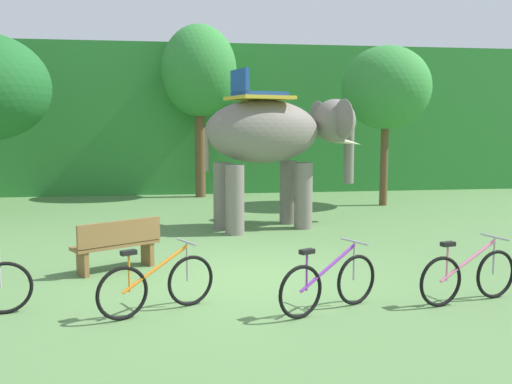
{
  "coord_description": "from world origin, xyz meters",
  "views": [
    {
      "loc": [
        -1.15,
        -8.91,
        2.5
      ],
      "look_at": [
        0.28,
        1.0,
        1.3
      ],
      "focal_mm": 39.31,
      "sensor_mm": 36.0,
      "label": 1
    }
  ],
  "objects_px": {
    "elephant": "(276,137)",
    "bike_purple": "(329,283)",
    "tree_center_right": "(386,88)",
    "bike_pink": "(469,276)",
    "wooden_bench": "(117,244)",
    "bike_orange": "(157,285)",
    "tree_center": "(199,72)"
  },
  "relations": [
    {
      "from": "elephant",
      "to": "bike_purple",
      "type": "height_order",
      "value": "elephant"
    },
    {
      "from": "tree_center_right",
      "to": "bike_pink",
      "type": "xyz_separation_m",
      "value": [
        -2.35,
        -9.43,
        -3.23
      ]
    },
    {
      "from": "wooden_bench",
      "to": "bike_purple",
      "type": "bearing_deg",
      "value": -40.32
    },
    {
      "from": "bike_orange",
      "to": "wooden_bench",
      "type": "xyz_separation_m",
      "value": [
        -0.74,
        2.29,
        0.09
      ]
    },
    {
      "from": "bike_purple",
      "to": "wooden_bench",
      "type": "distance_m",
      "value": 3.97
    },
    {
      "from": "tree_center",
      "to": "tree_center_right",
      "type": "distance_m",
      "value": 6.3
    },
    {
      "from": "elephant",
      "to": "bike_orange",
      "type": "xyz_separation_m",
      "value": [
        -2.67,
        -5.96,
        -1.82
      ]
    },
    {
      "from": "elephant",
      "to": "tree_center_right",
      "type": "bearing_deg",
      "value": 39.29
    },
    {
      "from": "tree_center_right",
      "to": "bike_pink",
      "type": "bearing_deg",
      "value": -103.98
    },
    {
      "from": "wooden_bench",
      "to": "tree_center_right",
      "type": "bearing_deg",
      "value": 43.11
    },
    {
      "from": "bike_pink",
      "to": "tree_center_right",
      "type": "bearing_deg",
      "value": 76.02
    },
    {
      "from": "tree_center_right",
      "to": "wooden_bench",
      "type": "distance_m",
      "value": 10.65
    },
    {
      "from": "bike_purple",
      "to": "wooden_bench",
      "type": "bearing_deg",
      "value": 139.68
    },
    {
      "from": "elephant",
      "to": "bike_purple",
      "type": "bearing_deg",
      "value": -93.55
    },
    {
      "from": "tree_center",
      "to": "bike_purple",
      "type": "distance_m",
      "value": 13.06
    },
    {
      "from": "tree_center_right",
      "to": "tree_center",
      "type": "bearing_deg",
      "value": 152.59
    },
    {
      "from": "tree_center_right",
      "to": "elephant",
      "type": "relative_size",
      "value": 1.16
    },
    {
      "from": "bike_orange",
      "to": "wooden_bench",
      "type": "relative_size",
      "value": 1.03
    },
    {
      "from": "elephant",
      "to": "bike_pink",
      "type": "distance_m",
      "value": 6.62
    },
    {
      "from": "bike_purple",
      "to": "bike_pink",
      "type": "bearing_deg",
      "value": 2.61
    },
    {
      "from": "tree_center",
      "to": "bike_orange",
      "type": "bearing_deg",
      "value": -95.28
    },
    {
      "from": "bike_orange",
      "to": "bike_purple",
      "type": "bearing_deg",
      "value": -6.89
    },
    {
      "from": "tree_center",
      "to": "wooden_bench",
      "type": "distance_m",
      "value": 10.72
    },
    {
      "from": "tree_center",
      "to": "tree_center_right",
      "type": "relative_size",
      "value": 1.2
    },
    {
      "from": "tree_center_right",
      "to": "wooden_bench",
      "type": "xyz_separation_m",
      "value": [
        -7.43,
        -6.96,
        -3.14
      ]
    },
    {
      "from": "bike_orange",
      "to": "bike_pink",
      "type": "height_order",
      "value": "same"
    },
    {
      "from": "elephant",
      "to": "wooden_bench",
      "type": "xyz_separation_m",
      "value": [
        -3.41,
        -3.67,
        -1.72
      ]
    },
    {
      "from": "tree_center_right",
      "to": "elephant",
      "type": "distance_m",
      "value": 5.38
    },
    {
      "from": "tree_center_right",
      "to": "elephant",
      "type": "height_order",
      "value": "tree_center_right"
    },
    {
      "from": "tree_center",
      "to": "bike_pink",
      "type": "bearing_deg",
      "value": -75.36
    },
    {
      "from": "elephant",
      "to": "bike_orange",
      "type": "height_order",
      "value": "elephant"
    },
    {
      "from": "tree_center",
      "to": "elephant",
      "type": "bearing_deg",
      "value": -75.91
    }
  ]
}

